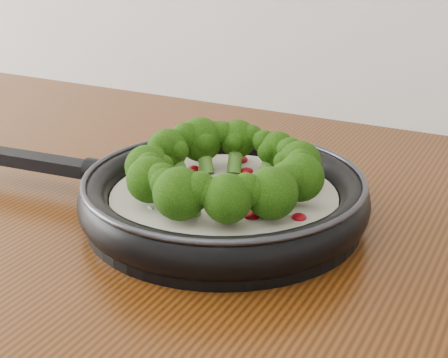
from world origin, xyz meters
The scene contains 1 object.
skillet centered at (0.11, 1.06, 0.94)m, with size 0.51×0.34×0.09m.
Camera 1 is at (0.42, 0.47, 1.22)m, focal length 53.44 mm.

